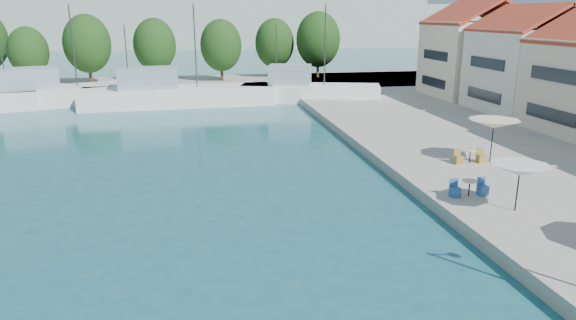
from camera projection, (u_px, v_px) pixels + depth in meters
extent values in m
cube|color=gray|center=(165.00, 86.00, 63.33)|extent=(90.00, 16.00, 0.60)
cube|color=#9BA99C|center=(99.00, 17.00, 145.35)|extent=(180.00, 40.00, 16.00)
cube|color=#9BA99C|center=(321.00, 23.00, 177.06)|extent=(140.00, 40.00, 12.00)
cube|color=silver|center=(529.00, 71.00, 44.24)|extent=(8.00, 8.50, 7.00)
pyramid|color=#B34027|center=(537.00, 7.00, 42.80)|extent=(8.40, 8.80, 1.80)
cube|color=beige|center=(474.00, 59.00, 52.69)|extent=(8.60, 8.50, 7.50)
pyramid|color=#B34027|center=(480.00, 3.00, 51.17)|extent=(9.00, 8.80, 1.80)
cube|color=silver|center=(59.00, 98.00, 51.55)|extent=(18.63, 10.60, 2.20)
cube|color=#8397A3|center=(27.00, 79.00, 49.65)|extent=(6.34, 5.26, 2.00)
cylinder|color=#2D2D2D|center=(73.00, 45.00, 51.04)|extent=(0.12, 0.12, 8.00)
cylinder|color=#2D2D2D|center=(2.00, 58.00, 48.22)|extent=(0.10, 0.10, 6.00)
cube|color=white|center=(179.00, 98.00, 51.28)|extent=(18.88, 5.71, 2.20)
cube|color=#8397A3|center=(148.00, 78.00, 50.09)|extent=(5.77, 3.99, 2.00)
cylinder|color=#2D2D2D|center=(195.00, 46.00, 50.29)|extent=(0.12, 0.12, 8.00)
cylinder|color=#2D2D2D|center=(127.00, 58.00, 49.14)|extent=(0.10, 0.10, 6.00)
cube|color=white|center=(310.00, 95.00, 53.30)|extent=(14.62, 7.42, 2.20)
cube|color=#8397A3|center=(290.00, 75.00, 52.92)|extent=(4.86, 3.89, 2.00)
cylinder|color=#2D2D2D|center=(325.00, 45.00, 51.78)|extent=(0.12, 0.12, 8.00)
cylinder|color=#2D2D2D|center=(276.00, 55.00, 52.50)|extent=(0.10, 0.10, 6.00)
cylinder|color=#3F2B19|center=(31.00, 72.00, 61.66)|extent=(0.36, 0.36, 3.05)
ellipsoid|color=#1A3811|center=(28.00, 51.00, 60.99)|extent=(4.63, 4.63, 5.79)
cylinder|color=#3F2B19|center=(90.00, 68.00, 62.62)|extent=(0.36, 0.36, 3.68)
ellipsoid|color=#1A3811|center=(87.00, 44.00, 61.82)|extent=(5.59, 5.59, 6.99)
cylinder|color=#3F2B19|center=(156.00, 67.00, 65.11)|extent=(0.36, 0.36, 3.47)
ellipsoid|color=#1A3811|center=(155.00, 45.00, 64.35)|extent=(5.27, 5.27, 6.59)
cylinder|color=#3F2B19|center=(222.00, 67.00, 65.30)|extent=(0.36, 0.36, 3.41)
ellipsoid|color=#1A3811|center=(221.00, 45.00, 64.55)|extent=(5.18, 5.18, 6.48)
cylinder|color=#3F2B19|center=(275.00, 64.00, 69.59)|extent=(0.36, 0.36, 3.45)
ellipsoid|color=#1A3811|center=(275.00, 43.00, 68.84)|extent=(5.24, 5.24, 6.55)
cylinder|color=#3F2B19|center=(318.00, 63.00, 68.96)|extent=(0.36, 0.36, 3.84)
ellipsoid|color=#1A3811|center=(318.00, 39.00, 68.13)|extent=(5.83, 5.83, 7.29)
cylinder|color=black|center=(518.00, 188.00, 21.88)|extent=(0.06, 0.06, 2.09)
cone|color=beige|center=(520.00, 170.00, 21.66)|extent=(2.47, 2.47, 0.50)
cylinder|color=black|center=(492.00, 141.00, 29.14)|extent=(0.06, 0.06, 2.48)
cone|color=beige|center=(494.00, 124.00, 28.87)|extent=(2.88, 2.88, 0.50)
cylinder|color=black|center=(469.00, 188.00, 23.85)|extent=(0.06, 0.06, 0.74)
cylinder|color=beige|center=(470.00, 181.00, 23.74)|extent=(0.70, 0.70, 0.04)
cube|color=#27599D|center=(483.00, 190.00, 24.01)|extent=(0.42, 0.42, 0.46)
cube|color=#27599D|center=(455.00, 192.00, 23.76)|extent=(0.42, 0.42, 0.46)
cylinder|color=black|center=(470.00, 157.00, 29.16)|extent=(0.06, 0.06, 0.74)
cylinder|color=beige|center=(470.00, 151.00, 29.05)|extent=(0.70, 0.70, 0.04)
cube|color=olive|center=(481.00, 159.00, 29.32)|extent=(0.42, 0.42, 0.46)
cube|color=olive|center=(458.00, 160.00, 29.07)|extent=(0.42, 0.42, 0.46)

